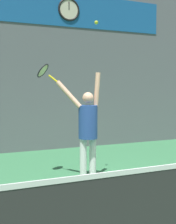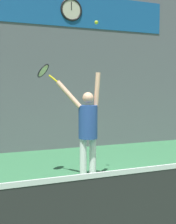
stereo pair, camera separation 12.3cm
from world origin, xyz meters
name	(u,v)px [view 1 (the left image)]	position (x,y,z in m)	size (l,w,h in m)	color
ground_plane	(150,202)	(0.00, 0.00, 0.00)	(18.00, 18.00, 0.00)	#387A4C
back_wall	(55,62)	(0.00, 4.69, 2.50)	(18.00, 0.10, 5.00)	slate
sponsor_banner	(55,8)	(0.00, 4.63, 3.99)	(6.87, 0.02, 0.95)	#195B9E
scoreboard_clock	(69,10)	(0.40, 4.61, 3.99)	(0.65, 0.06, 0.65)	beige
tennis_player	(88,126)	(-0.41, 1.45, 1.05)	(0.82, 0.52, 2.05)	white
tennis_racket	(44,71)	(-1.12, 1.89, 2.08)	(0.42, 0.38, 0.36)	yellow
tennis_ball	(96,22)	(-0.24, 1.42, 2.97)	(0.07, 0.07, 0.07)	#CCDB2D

